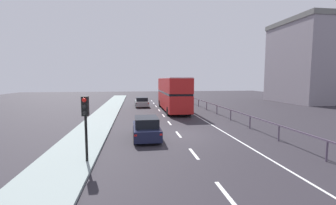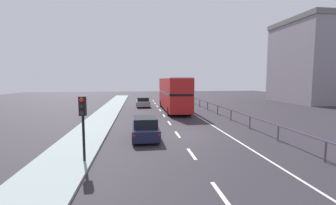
# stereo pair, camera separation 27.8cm
# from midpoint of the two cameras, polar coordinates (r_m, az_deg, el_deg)

# --- Properties ---
(ground_plane) EXTENTS (74.97, 120.00, 0.10)m
(ground_plane) POSITION_cam_midpoint_polar(r_m,az_deg,el_deg) (16.86, 2.23, -8.13)
(ground_plane) COLOR #29252B
(near_sidewalk_kerb) EXTENTS (2.81, 80.00, 0.14)m
(near_sidewalk_kerb) POSITION_cam_midpoint_polar(r_m,az_deg,el_deg) (16.92, -19.89, -8.00)
(near_sidewalk_kerb) COLOR gray
(near_sidewalk_kerb) RESTS_ON ground
(lane_paint_markings) EXTENTS (3.69, 46.00, 0.01)m
(lane_paint_markings) POSITION_cam_midpoint_polar(r_m,az_deg,el_deg) (25.22, 3.99, -3.37)
(lane_paint_markings) COLOR silver
(lane_paint_markings) RESTS_ON ground
(bridge_side_railing) EXTENTS (0.10, 42.00, 1.06)m
(bridge_side_railing) POSITION_cam_midpoint_polar(r_m,az_deg,el_deg) (26.85, 11.58, -1.04)
(bridge_side_railing) COLOR #54465A
(bridge_side_railing) RESTS_ON ground
(distant_building_block) EXTENTS (16.04, 12.42, 13.95)m
(distant_building_block) POSITION_cam_midpoint_polar(r_m,az_deg,el_deg) (49.47, 34.00, 8.25)
(distant_building_block) COLOR gray
(distant_building_block) RESTS_ON ground
(double_decker_bus_red) EXTENTS (2.63, 11.20, 4.17)m
(double_decker_bus_red) POSITION_cam_midpoint_polar(r_m,az_deg,el_deg) (29.31, 0.93, 2.31)
(double_decker_bus_red) COLOR #B21B1B
(double_decker_bus_red) RESTS_ON ground
(hatchback_car_near) EXTENTS (1.79, 4.08, 1.47)m
(hatchback_car_near) POSITION_cam_midpoint_polar(r_m,az_deg,el_deg) (15.87, -5.83, -6.25)
(hatchback_car_near) COLOR #181C36
(hatchback_car_near) RESTS_ON ground
(traffic_signal_pole) EXTENTS (0.30, 0.42, 3.06)m
(traffic_signal_pole) POSITION_cam_midpoint_polar(r_m,az_deg,el_deg) (11.48, -20.18, -2.43)
(traffic_signal_pole) COLOR black
(traffic_signal_pole) RESTS_ON near_sidewalk_kerb
(sedan_car_ahead) EXTENTS (1.96, 4.35, 1.38)m
(sedan_car_ahead) POSITION_cam_midpoint_polar(r_m,az_deg,el_deg) (34.09, -6.67, 0.11)
(sedan_car_ahead) COLOR gray
(sedan_car_ahead) RESTS_ON ground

